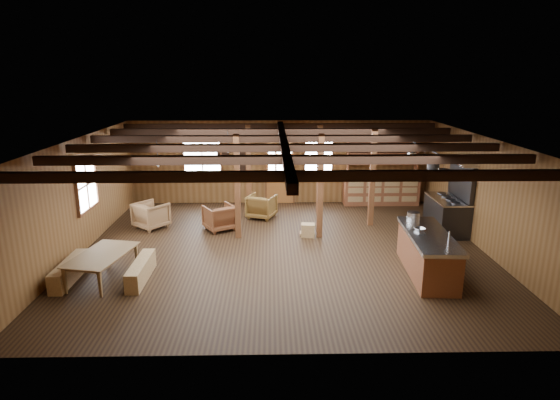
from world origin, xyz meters
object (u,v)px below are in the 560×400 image
dining_table (104,267)px  armchair_c (151,215)px  armchair_b (262,206)px  armchair_a (219,217)px  commercial_range (449,209)px  kitchen_island (427,253)px

dining_table → armchair_c: bearing=9.3°
dining_table → armchair_b: 5.51m
dining_table → armchair_a: size_ratio=2.13×
commercial_range → armchair_a: bearing=177.4°
kitchen_island → commercial_range: commercial_range is taller
armchair_b → armchair_c: (-3.15, -0.89, 0.02)m
armchair_a → armchair_c: (-1.98, 0.22, 0.02)m
commercial_range → armchair_c: commercial_range is taller
armchair_b → armchair_a: bearing=64.5°
armchair_b → armchair_c: bearing=36.9°
armchair_b → commercial_range: bearing=-173.8°
commercial_range → dining_table: commercial_range is taller
commercial_range → armchair_a: commercial_range is taller
kitchen_island → commercial_range: size_ratio=1.26×
kitchen_island → commercial_range: (1.52, 2.83, 0.17)m
kitchen_island → armchair_a: kitchen_island is taller
commercial_range → armchair_b: bearing=165.0°
armchair_c → kitchen_island: bearing=-166.7°
commercial_range → armchair_c: (-8.40, 0.51, -0.27)m
armchair_a → armchair_c: bearing=-36.1°
dining_table → armchair_c: armchair_c is taller
commercial_range → armchair_c: size_ratio=2.45×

